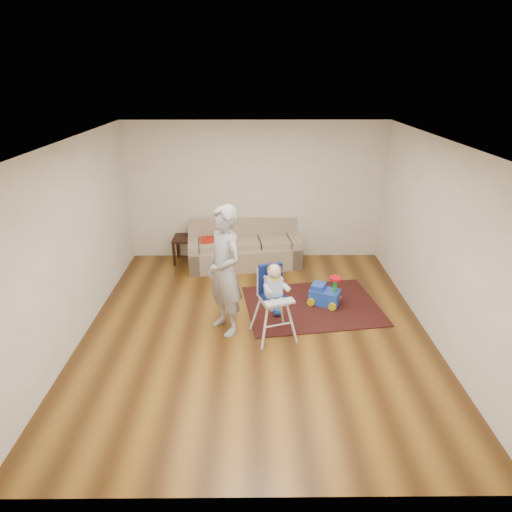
{
  "coord_description": "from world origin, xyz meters",
  "views": [
    {
      "loc": [
        -0.04,
        -5.41,
        3.51
      ],
      "look_at": [
        0.0,
        0.4,
        1.0
      ],
      "focal_mm": 30.0,
      "sensor_mm": 36.0,
      "label": 1
    }
  ],
  "objects_px": {
    "toy_ball": "(277,311)",
    "adult": "(225,271)",
    "ride_on_toy": "(325,289)",
    "side_table": "(187,249)",
    "sofa": "(244,245)",
    "high_chair": "(274,302)"
  },
  "relations": [
    {
      "from": "sofa",
      "to": "ride_on_toy",
      "type": "distance_m",
      "value": 2.08
    },
    {
      "from": "side_table",
      "to": "high_chair",
      "type": "relative_size",
      "value": 0.44
    },
    {
      "from": "adult",
      "to": "sofa",
      "type": "bearing_deg",
      "value": 139.13
    },
    {
      "from": "side_table",
      "to": "ride_on_toy",
      "type": "bearing_deg",
      "value": -35.35
    },
    {
      "from": "sofa",
      "to": "high_chair",
      "type": "distance_m",
      "value": 2.54
    },
    {
      "from": "toy_ball",
      "to": "adult",
      "type": "relative_size",
      "value": 0.08
    },
    {
      "from": "side_table",
      "to": "toy_ball",
      "type": "xyz_separation_m",
      "value": [
        1.69,
        -2.13,
        -0.16
      ]
    },
    {
      "from": "side_table",
      "to": "ride_on_toy",
      "type": "relative_size",
      "value": 0.99
    },
    {
      "from": "toy_ball",
      "to": "high_chair",
      "type": "height_order",
      "value": "high_chair"
    },
    {
      "from": "sofa",
      "to": "ride_on_toy",
      "type": "xyz_separation_m",
      "value": [
        1.34,
        -1.59,
        -0.14
      ]
    },
    {
      "from": "sofa",
      "to": "adult",
      "type": "relative_size",
      "value": 1.18
    },
    {
      "from": "ride_on_toy",
      "to": "toy_ball",
      "type": "bearing_deg",
      "value": -130.07
    },
    {
      "from": "high_chair",
      "to": "ride_on_toy",
      "type": "bearing_deg",
      "value": 27.86
    },
    {
      "from": "ride_on_toy",
      "to": "side_table",
      "type": "bearing_deg",
      "value": 169.27
    },
    {
      "from": "sofa",
      "to": "side_table",
      "type": "height_order",
      "value": "sofa"
    },
    {
      "from": "side_table",
      "to": "adult",
      "type": "height_order",
      "value": "adult"
    },
    {
      "from": "ride_on_toy",
      "to": "adult",
      "type": "height_order",
      "value": "adult"
    },
    {
      "from": "side_table",
      "to": "high_chair",
      "type": "xyz_separation_m",
      "value": [
        1.6,
        -2.66,
        0.29
      ]
    },
    {
      "from": "ride_on_toy",
      "to": "high_chair",
      "type": "distance_m",
      "value": 1.29
    },
    {
      "from": "adult",
      "to": "ride_on_toy",
      "type": "bearing_deg",
      "value": 79.83
    },
    {
      "from": "sofa",
      "to": "high_chair",
      "type": "relative_size",
      "value": 1.97
    },
    {
      "from": "ride_on_toy",
      "to": "adult",
      "type": "relative_size",
      "value": 0.27
    }
  ]
}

